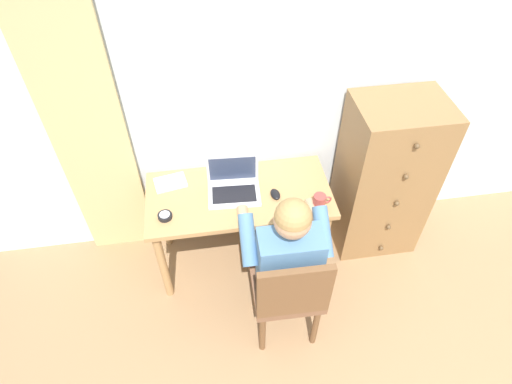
# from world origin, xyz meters

# --- Properties ---
(wall_back) EXTENTS (4.80, 0.05, 2.50)m
(wall_back) POSITION_xyz_m (0.00, 2.20, 1.25)
(wall_back) COLOR silver
(wall_back) RESTS_ON ground_plane
(curtain_panel) EXTENTS (0.47, 0.03, 2.23)m
(curtain_panel) POSITION_xyz_m (-1.40, 2.13, 1.12)
(curtain_panel) COLOR #CCB77A
(curtain_panel) RESTS_ON ground_plane
(desk) EXTENTS (1.23, 0.59, 0.72)m
(desk) POSITION_xyz_m (-0.50, 1.83, 0.61)
(desk) COLOR tan
(desk) RESTS_ON ground_plane
(dresser) EXTENTS (0.60, 0.49, 1.26)m
(dresser) POSITION_xyz_m (0.55, 1.91, 0.63)
(dresser) COLOR olive
(dresser) RESTS_ON ground_plane
(chair) EXTENTS (0.43, 0.41, 0.90)m
(chair) POSITION_xyz_m (-0.29, 1.18, 0.51)
(chair) COLOR brown
(chair) RESTS_ON ground_plane
(person_seated) EXTENTS (0.54, 0.59, 1.22)m
(person_seated) POSITION_xyz_m (-0.28, 1.36, 0.69)
(person_seated) COLOR #33384C
(person_seated) RESTS_ON ground_plane
(laptop) EXTENTS (0.35, 0.27, 0.24)m
(laptop) POSITION_xyz_m (-0.53, 1.87, 0.77)
(laptop) COLOR silver
(laptop) RESTS_ON desk
(computer_mouse) EXTENTS (0.07, 0.11, 0.03)m
(computer_mouse) POSITION_xyz_m (-0.27, 1.78, 0.73)
(computer_mouse) COLOR black
(computer_mouse) RESTS_ON desk
(desk_clock) EXTENTS (0.09, 0.09, 0.03)m
(desk_clock) POSITION_xyz_m (-0.98, 1.70, 0.73)
(desk_clock) COLOR black
(desk_clock) RESTS_ON desk
(notebook_pad) EXTENTS (0.23, 0.19, 0.01)m
(notebook_pad) POSITION_xyz_m (-0.95, 2.00, 0.72)
(notebook_pad) COLOR silver
(notebook_pad) RESTS_ON desk
(coffee_mug) EXTENTS (0.12, 0.08, 0.09)m
(coffee_mug) POSITION_xyz_m (-0.00, 1.64, 0.76)
(coffee_mug) COLOR #9E3D38
(coffee_mug) RESTS_ON desk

